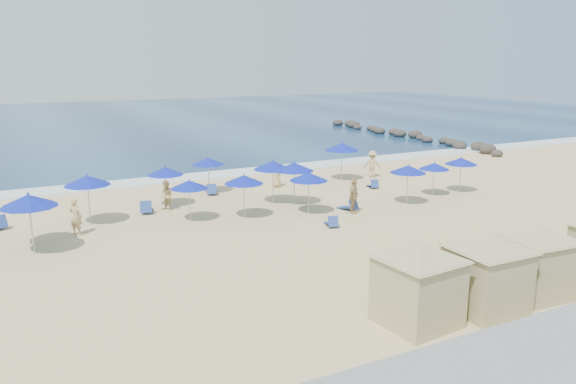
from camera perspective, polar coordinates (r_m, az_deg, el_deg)
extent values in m
plane|color=#D9BF89|center=(26.87, 5.29, -4.10)|extent=(160.00, 160.00, 0.00)
cube|color=navy|center=(78.19, -17.13, 6.85)|extent=(160.00, 80.00, 0.06)
cube|color=white|center=(40.36, -6.65, 1.82)|extent=(160.00, 2.50, 0.08)
ellipsoid|color=#2B2624|center=(50.78, 20.46, 3.70)|extent=(1.00, 1.00, 0.65)
ellipsoid|color=#2B2624|center=(52.11, 19.62, 4.14)|extent=(1.48, 1.48, 0.96)
ellipsoid|color=#2B2624|center=(53.48, 18.80, 4.39)|extent=(1.40, 1.40, 0.91)
ellipsoid|color=#2B2624|center=(53.93, 17.03, 4.56)|extent=(1.32, 1.32, 0.86)
ellipsoid|color=#2B2624|center=(55.33, 16.31, 4.80)|extent=(1.24, 1.24, 0.81)
ellipsoid|color=#2B2624|center=(56.74, 15.62, 5.02)|extent=(1.16, 1.16, 0.75)
ellipsoid|color=#2B2624|center=(57.28, 13.98, 5.16)|extent=(1.08, 1.08, 0.70)
ellipsoid|color=#2B2624|center=(58.71, 13.37, 5.37)|extent=(1.00, 1.00, 0.65)
ellipsoid|color=#2B2624|center=(60.14, 12.79, 5.70)|extent=(1.48, 1.48, 0.96)
ellipsoid|color=#2B2624|center=(60.76, 11.27, 5.83)|extent=(1.40, 1.40, 0.91)
ellipsoid|color=#2B2624|center=(62.22, 10.76, 6.00)|extent=(1.32, 1.32, 0.86)
ellipsoid|color=#2B2624|center=(62.90, 9.31, 6.12)|extent=(1.24, 1.24, 0.81)
ellipsoid|color=#2B2624|center=(64.38, 8.85, 6.28)|extent=(1.16, 1.16, 0.75)
ellipsoid|color=#2B2624|center=(65.87, 8.42, 6.43)|extent=(1.08, 1.08, 0.70)
ellipsoid|color=#2B2624|center=(66.61, 7.07, 6.53)|extent=(1.00, 1.00, 0.65)
ellipsoid|color=#2B2624|center=(68.09, 6.69, 6.79)|extent=(1.48, 1.48, 0.96)
ellipsoid|color=#2B2624|center=(69.60, 6.33, 6.92)|extent=(1.40, 1.40, 0.91)
ellipsoid|color=#2B2624|center=(70.39, 5.08, 7.01)|extent=(1.32, 1.32, 0.86)
cube|color=black|center=(25.66, 20.96, -4.95)|extent=(0.82, 0.82, 0.72)
cube|color=tan|center=(17.96, 13.03, -9.83)|extent=(2.30, 2.30, 2.11)
cube|color=tan|center=(17.57, 13.21, -6.65)|extent=(2.41, 2.41, 0.08)
pyramid|color=tan|center=(17.40, 13.30, -5.01)|extent=(4.62, 4.62, 0.53)
cube|color=tan|center=(19.48, 19.47, -8.43)|extent=(2.15, 2.15, 2.10)
cube|color=tan|center=(19.13, 19.71, -5.50)|extent=(2.25, 2.25, 0.08)
pyramid|color=tan|center=(18.97, 19.83, -4.00)|extent=(4.60, 4.60, 0.52)
cube|color=tan|center=(21.38, 23.99, -7.00)|extent=(2.18, 2.18, 2.02)
cube|color=tan|center=(21.07, 24.25, -4.42)|extent=(2.29, 2.29, 0.08)
pyramid|color=tan|center=(20.93, 24.38, -3.10)|extent=(4.41, 4.41, 0.51)
cylinder|color=#A5A8AD|center=(27.01, -24.66, -3.06)|extent=(0.05, 0.05, 1.93)
cone|color=#0F1FA5|center=(26.74, -24.89, -0.71)|extent=(2.13, 2.13, 0.46)
sphere|color=#0F1FA5|center=(26.68, -24.95, -0.13)|extent=(0.08, 0.08, 0.08)
cylinder|color=#A5A8AD|center=(25.91, -24.57, -3.51)|extent=(0.06, 0.06, 2.11)
cone|color=#0F1FA5|center=(25.60, -24.83, -0.83)|extent=(2.33, 2.33, 0.50)
sphere|color=#0F1FA5|center=(25.53, -24.90, -0.17)|extent=(0.09, 0.09, 0.09)
cylinder|color=#A5A8AD|center=(29.48, -19.55, -1.18)|extent=(0.05, 0.05, 2.05)
cone|color=#0F1FA5|center=(29.21, -19.73, 1.12)|extent=(2.27, 2.27, 0.49)
sphere|color=#0F1FA5|center=(29.16, -19.78, 1.70)|extent=(0.09, 0.09, 0.09)
cylinder|color=#A5A8AD|center=(28.77, -9.92, -1.26)|extent=(0.05, 0.05, 1.75)
cone|color=#0F1FA5|center=(28.53, -10.00, 0.76)|extent=(1.94, 1.94, 0.42)
sphere|color=#0F1FA5|center=(28.48, -10.02, 1.26)|extent=(0.07, 0.07, 0.07)
cylinder|color=#A5A8AD|center=(31.95, -12.27, 0.17)|extent=(0.05, 0.05, 1.84)
cone|color=#0F1FA5|center=(31.73, -12.37, 2.09)|extent=(2.04, 2.04, 0.44)
sphere|color=#0F1FA5|center=(31.68, -12.39, 2.57)|extent=(0.08, 0.08, 0.08)
cylinder|color=#A5A8AD|center=(29.00, -4.48, -0.86)|extent=(0.05, 0.05, 1.87)
cone|color=#0F1FA5|center=(28.75, -4.52, 1.29)|extent=(2.07, 2.07, 0.44)
sphere|color=#0F1FA5|center=(28.69, -4.53, 1.82)|extent=(0.08, 0.08, 0.08)
cylinder|color=#A5A8AD|center=(29.69, 2.09, -0.51)|extent=(0.05, 0.05, 1.86)
cone|color=#0F1FA5|center=(29.44, 2.11, 1.57)|extent=(2.05, 2.05, 0.44)
sphere|color=#0F1FA5|center=(29.39, 2.11, 2.09)|extent=(0.08, 0.08, 0.08)
cylinder|color=#A5A8AD|center=(31.54, 0.64, 0.47)|extent=(0.05, 0.05, 2.01)
cone|color=#0F1FA5|center=(31.30, 0.64, 2.59)|extent=(2.22, 2.22, 0.48)
sphere|color=#0F1FA5|center=(31.25, 0.64, 3.11)|extent=(0.08, 0.08, 0.08)
cylinder|color=#A5A8AD|center=(32.41, 12.02, 0.38)|extent=(0.05, 0.05, 1.85)
cone|color=#0F1FA5|center=(32.19, 12.11, 2.29)|extent=(2.05, 2.05, 0.44)
sphere|color=#0F1FA5|center=(32.14, 12.14, 2.76)|extent=(0.08, 0.08, 0.08)
cylinder|color=#A5A8AD|center=(38.17, 5.45, 2.74)|extent=(0.06, 0.06, 2.11)
cone|color=#0F1FA5|center=(37.97, 5.50, 4.60)|extent=(2.33, 2.33, 0.50)
sphere|color=#0F1FA5|center=(37.92, 5.51, 5.05)|extent=(0.09, 0.09, 0.09)
cylinder|color=#A5A8AD|center=(34.88, 14.54, 0.98)|extent=(0.04, 0.04, 1.65)
cone|color=#0F1FA5|center=(34.70, 14.63, 2.56)|extent=(1.82, 1.82, 0.39)
sphere|color=#0F1FA5|center=(34.65, 14.65, 2.95)|extent=(0.07, 0.07, 0.07)
cylinder|color=#A5A8AD|center=(36.22, 17.07, 1.38)|extent=(0.05, 0.05, 1.79)
cone|color=#0F1FA5|center=(36.02, 17.18, 3.02)|extent=(1.98, 1.98, 0.42)
sphere|color=#0F1FA5|center=(35.98, 17.21, 3.43)|extent=(0.08, 0.08, 0.08)
cylinder|color=#A5A8AD|center=(31.85, -1.53, 0.61)|extent=(0.05, 0.05, 2.03)
cone|color=#0F1FA5|center=(31.61, -1.54, 2.74)|extent=(2.25, 2.25, 0.48)
sphere|color=#0F1FA5|center=(31.56, -1.54, 3.27)|extent=(0.09, 0.09, 0.09)
cylinder|color=#A5A8AD|center=(34.82, -8.07, 1.39)|extent=(0.05, 0.05, 1.80)
cone|color=#0F1FA5|center=(34.62, -8.13, 3.11)|extent=(1.99, 1.99, 0.43)
sphere|color=#0F1FA5|center=(34.58, -8.15, 3.54)|extent=(0.08, 0.08, 0.08)
cube|color=#26408E|center=(30.28, -27.21, -2.70)|extent=(0.69, 0.54, 0.63)
cube|color=#26408E|center=(31.16, -14.18, -1.68)|extent=(0.93, 1.40, 0.35)
cube|color=#26408E|center=(30.58, -14.24, -1.47)|extent=(0.68, 0.50, 0.62)
cube|color=#26408E|center=(34.65, -7.74, 0.10)|extent=(1.00, 1.37, 0.34)
cube|color=#26408E|center=(34.09, -7.78, 0.31)|extent=(0.67, 0.53, 0.60)
cube|color=#26408E|center=(27.83, 4.38, -3.16)|extent=(0.79, 1.16, 0.29)
cube|color=#26408E|center=(27.36, 4.62, -2.99)|extent=(0.56, 0.43, 0.51)
cube|color=#26408E|center=(30.85, 6.04, -1.53)|extent=(0.77, 1.23, 0.32)
cube|color=#26408E|center=(30.47, 6.69, -1.28)|extent=(0.59, 0.42, 0.56)
cube|color=#26408E|center=(36.40, 8.54, 0.67)|extent=(0.75, 1.15, 0.29)
cube|color=#26408E|center=(35.95, 8.81, 0.85)|extent=(0.56, 0.41, 0.51)
imported|color=tan|center=(27.94, -20.75, -2.36)|extent=(0.75, 0.76, 1.76)
imported|color=tan|center=(31.08, -12.21, -0.38)|extent=(0.95, 1.01, 1.64)
imported|color=tan|center=(30.00, 6.68, -0.41)|extent=(1.17, 1.02, 1.89)
imported|color=tan|center=(39.41, 8.55, 2.81)|extent=(1.37, 1.33, 1.88)
imported|color=tan|center=(36.04, -1.11, 1.76)|extent=(0.75, 0.91, 1.60)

